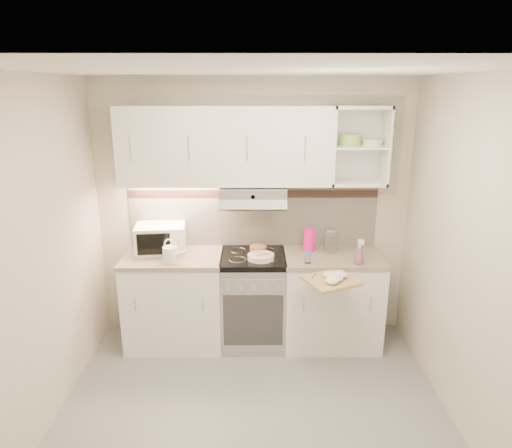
# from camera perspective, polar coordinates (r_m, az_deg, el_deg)

# --- Properties ---
(ground) EXTENTS (3.00, 3.00, 0.00)m
(ground) POSITION_cam_1_polar(r_m,az_deg,el_deg) (3.75, -0.35, -23.05)
(ground) COLOR gray
(ground) RESTS_ON ground
(room_shell) EXTENTS (3.04, 2.84, 2.52)m
(room_shell) POSITION_cam_1_polar(r_m,az_deg,el_deg) (3.34, -0.36, 3.33)
(room_shell) COLOR beige
(room_shell) RESTS_ON ground
(base_cabinet_left) EXTENTS (0.90, 0.60, 0.86)m
(base_cabinet_left) POSITION_cam_1_polar(r_m,az_deg,el_deg) (4.51, -10.07, -9.48)
(base_cabinet_left) COLOR white
(base_cabinet_left) RESTS_ON ground
(worktop_left) EXTENTS (0.92, 0.62, 0.04)m
(worktop_left) POSITION_cam_1_polar(r_m,az_deg,el_deg) (4.33, -10.37, -4.12)
(worktop_left) COLOR gray
(worktop_left) RESTS_ON base_cabinet_left
(base_cabinet_right) EXTENTS (0.90, 0.60, 0.86)m
(base_cabinet_right) POSITION_cam_1_polar(r_m,az_deg,el_deg) (4.51, 9.35, -9.45)
(base_cabinet_right) COLOR white
(base_cabinet_right) RESTS_ON ground
(worktop_right) EXTENTS (0.92, 0.62, 0.04)m
(worktop_right) POSITION_cam_1_polar(r_m,az_deg,el_deg) (4.33, 9.63, -4.09)
(worktop_right) COLOR gray
(worktop_right) RESTS_ON base_cabinet_right
(electric_range) EXTENTS (0.60, 0.60, 0.90)m
(electric_range) POSITION_cam_1_polar(r_m,az_deg,el_deg) (4.44, -0.36, -9.36)
(electric_range) COLOR #B7B7BC
(electric_range) RESTS_ON ground
(microwave) EXTENTS (0.49, 0.39, 0.26)m
(microwave) POSITION_cam_1_polar(r_m,az_deg,el_deg) (4.41, -11.83, -1.75)
(microwave) COLOR white
(microwave) RESTS_ON worktop_left
(watering_can) EXTENTS (0.25, 0.15, 0.22)m
(watering_can) POSITION_cam_1_polar(r_m,az_deg,el_deg) (4.14, -10.58, -3.66)
(watering_can) COLOR white
(watering_can) RESTS_ON worktop_left
(plate_stack) EXTENTS (0.24, 0.24, 0.05)m
(plate_stack) POSITION_cam_1_polar(r_m,az_deg,el_deg) (4.15, 0.62, -4.13)
(plate_stack) COLOR white
(plate_stack) RESTS_ON electric_range
(bread_loaf) EXTENTS (0.16, 0.16, 0.04)m
(bread_loaf) POSITION_cam_1_polar(r_m,az_deg,el_deg) (4.38, 0.28, -3.05)
(bread_loaf) COLOR tan
(bread_loaf) RESTS_ON electric_range
(pink_pitcher) EXTENTS (0.12, 0.11, 0.22)m
(pink_pitcher) POSITION_cam_1_polar(r_m,az_deg,el_deg) (4.37, 6.67, -1.97)
(pink_pitcher) COLOR #FF158F
(pink_pitcher) RESTS_ON worktop_right
(glass_jar) EXTENTS (0.13, 0.13, 0.24)m
(glass_jar) POSITION_cam_1_polar(r_m,az_deg,el_deg) (4.35, 9.30, -2.02)
(glass_jar) COLOR silver
(glass_jar) RESTS_ON worktop_right
(spice_jar) EXTENTS (0.06, 0.06, 0.09)m
(spice_jar) POSITION_cam_1_polar(r_m,az_deg,el_deg) (4.08, 6.47, -4.25)
(spice_jar) COLOR white
(spice_jar) RESTS_ON worktop_right
(spray_bottle) EXTENTS (0.09, 0.09, 0.24)m
(spray_bottle) POSITION_cam_1_polar(r_m,az_deg,el_deg) (4.13, 12.79, -3.65)
(spray_bottle) COLOR pink
(spray_bottle) RESTS_ON worktop_right
(cutting_board) EXTENTS (0.51, 0.49, 0.02)m
(cutting_board) POSITION_cam_1_polar(r_m,az_deg,el_deg) (3.84, 9.35, -6.98)
(cutting_board) COLOR tan
(cutting_board) RESTS_ON base_cabinet_right
(dish_towel) EXTENTS (0.30, 0.28, 0.07)m
(dish_towel) POSITION_cam_1_polar(r_m,az_deg,el_deg) (3.81, 9.51, -6.50)
(dish_towel) COLOR silver
(dish_towel) RESTS_ON cutting_board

